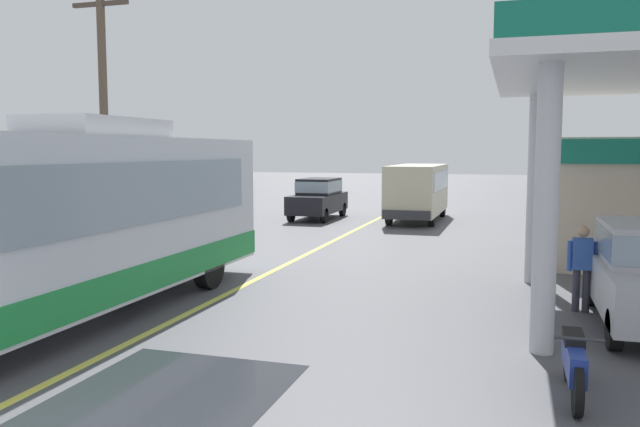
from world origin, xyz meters
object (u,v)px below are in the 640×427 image
coach_bus_main (65,227)px  pedestrian_by_shop (582,264)px  motorcycle_parked_forecourt (574,362)px  minibus_opposing_lane (418,187)px  car_trailing_behind_bus (318,196)px

coach_bus_main → pedestrian_by_shop: size_ratio=6.65×
coach_bus_main → pedestrian_by_shop: coach_bus_main is taller
coach_bus_main → motorcycle_parked_forecourt: size_ratio=6.13×
minibus_opposing_lane → car_trailing_behind_bus: 4.46m
coach_bus_main → motorcycle_parked_forecourt: bearing=-7.0°
coach_bus_main → minibus_opposing_lane: 18.79m
minibus_opposing_lane → motorcycle_parked_forecourt: (4.80, -19.47, -1.03)m
coach_bus_main → motorcycle_parked_forecourt: (8.34, -1.02, -1.28)m
pedestrian_by_shop → car_trailing_behind_bus: bearing=124.0°
car_trailing_behind_bus → coach_bus_main: bearing=-87.2°
minibus_opposing_lane → pedestrian_by_shop: (5.31, -14.93, -0.54)m
motorcycle_parked_forecourt → coach_bus_main: bearing=173.0°
coach_bus_main → minibus_opposing_lane: bearing=79.2°
minibus_opposing_lane → coach_bus_main: bearing=-100.8°
pedestrian_by_shop → car_trailing_behind_bus: 17.37m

